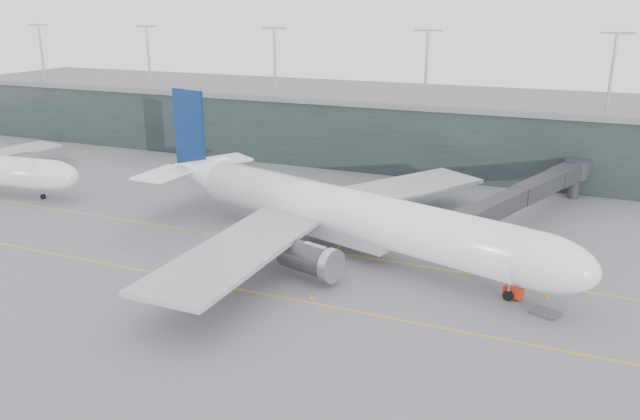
% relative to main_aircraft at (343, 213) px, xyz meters
% --- Properties ---
extents(ground, '(320.00, 320.00, 0.00)m').
position_rel_main_aircraft_xyz_m(ground, '(-5.94, 2.81, -5.78)').
color(ground, '#5D5D62').
rests_on(ground, ground).
extents(taxiline_a, '(160.00, 0.25, 0.02)m').
position_rel_main_aircraft_xyz_m(taxiline_a, '(-5.94, -1.19, -5.77)').
color(taxiline_a, gold).
rests_on(taxiline_a, ground).
extents(taxiline_b, '(160.00, 0.25, 0.02)m').
position_rel_main_aircraft_xyz_m(taxiline_b, '(-5.94, -17.19, -5.77)').
color(taxiline_b, gold).
rests_on(taxiline_b, ground).
extents(taxiline_lead_main, '(0.25, 60.00, 0.02)m').
position_rel_main_aircraft_xyz_m(taxiline_lead_main, '(-0.94, 22.81, -5.77)').
color(taxiline_lead_main, gold).
rests_on(taxiline_lead_main, ground).
extents(taxiline_lead_adj, '(0.25, 60.00, 0.02)m').
position_rel_main_aircraft_xyz_m(taxiline_lead_adj, '(-80.94, 22.81, -5.77)').
color(taxiline_lead_adj, gold).
rests_on(taxiline_lead_adj, ground).
extents(terminal, '(240.00, 36.00, 29.00)m').
position_rel_main_aircraft_xyz_m(terminal, '(-5.94, 60.80, 1.84)').
color(terminal, black).
rests_on(terminal, ground).
extents(main_aircraft, '(72.02, 66.26, 20.60)m').
position_rel_main_aircraft_xyz_m(main_aircraft, '(0.00, 0.00, 0.00)').
color(main_aircraft, white).
rests_on(main_aircraft, ground).
extents(jet_bridge, '(18.88, 45.30, 7.15)m').
position_rel_main_aircraft_xyz_m(jet_bridge, '(23.08, 27.54, -0.43)').
color(jet_bridge, '#28282D').
rests_on(jet_bridge, ground).
extents(gse_cart, '(2.50, 1.98, 1.48)m').
position_rel_main_aircraft_xyz_m(gse_cart, '(24.72, -6.45, -4.96)').
color(gse_cart, red).
rests_on(gse_cart, ground).
extents(baggage_dolly, '(3.71, 3.37, 0.30)m').
position_rel_main_aircraft_xyz_m(baggage_dolly, '(28.64, -9.33, -5.60)').
color(baggage_dolly, '#3D3D42').
rests_on(baggage_dolly, ground).
extents(uld_a, '(1.81, 1.45, 1.62)m').
position_rel_main_aircraft_xyz_m(uld_a, '(-11.26, 13.08, -4.93)').
color(uld_a, '#343438').
rests_on(uld_a, ground).
extents(uld_b, '(2.26, 1.96, 1.80)m').
position_rel_main_aircraft_xyz_m(uld_b, '(-7.21, 15.42, -4.84)').
color(uld_b, '#343438').
rests_on(uld_b, ground).
extents(uld_c, '(2.38, 2.18, 1.76)m').
position_rel_main_aircraft_xyz_m(uld_c, '(-7.37, 12.60, -4.86)').
color(uld_c, '#343438').
rests_on(uld_c, ground).
extents(cone_nose, '(0.40, 0.40, 0.64)m').
position_rel_main_aircraft_xyz_m(cone_nose, '(28.40, -4.64, -5.46)').
color(cone_nose, orange).
rests_on(cone_nose, ground).
extents(cone_wing_stbd, '(0.39, 0.39, 0.62)m').
position_rel_main_aircraft_xyz_m(cone_wing_stbd, '(2.15, -16.19, -5.47)').
color(cone_wing_stbd, orange).
rests_on(cone_wing_stbd, ground).
extents(cone_wing_port, '(0.48, 0.48, 0.77)m').
position_rel_main_aircraft_xyz_m(cone_wing_port, '(4.36, 14.50, -5.40)').
color(cone_wing_port, '#F55E0D').
rests_on(cone_wing_port, ground).
extents(cone_tail, '(0.42, 0.42, 0.67)m').
position_rel_main_aircraft_xyz_m(cone_tail, '(-15.77, -9.92, -5.44)').
color(cone_tail, orange).
rests_on(cone_tail, ground).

